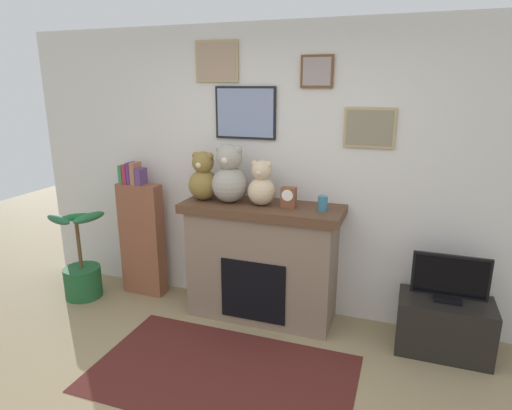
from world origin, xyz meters
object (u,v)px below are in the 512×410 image
object	(u,v)px
tv_stand	(444,326)
candle_jar	(323,203)
potted_plant	(82,271)
television	(450,279)
mantel_clock	(289,197)
teddy_bear_cream	(230,176)
teddy_bear_tan	(203,178)
bookshelf	(142,235)
fireplace	(262,261)
teddy_bear_brown	(262,185)

from	to	relation	value
tv_stand	candle_jar	xyz separation A→B (m)	(-1.02, 0.04, 0.91)
potted_plant	candle_jar	world-z (taller)	candle_jar
potted_plant	television	size ratio (longest dim) A/B	1.61
mantel_clock	teddy_bear_cream	world-z (taller)	teddy_bear_cream
potted_plant	teddy_bear_tan	distance (m)	1.63
mantel_clock	teddy_bear_tan	distance (m)	0.80
bookshelf	potted_plant	bearing A→B (deg)	-150.69
fireplace	mantel_clock	distance (m)	0.66
tv_stand	teddy_bear_cream	bearing A→B (deg)	178.81
bookshelf	candle_jar	size ratio (longest dim) A/B	10.92
fireplace	teddy_bear_brown	xyz separation A→B (m)	(0.00, -0.02, 0.71)
teddy_bear_cream	television	bearing A→B (deg)	-1.24
candle_jar	teddy_bear_brown	xyz separation A→B (m)	(-0.53, -0.00, 0.11)
potted_plant	television	xyz separation A→B (m)	(3.38, 0.20, 0.35)
teddy_bear_brown	television	bearing A→B (deg)	-1.48
fireplace	bookshelf	distance (m)	1.30
tv_stand	television	distance (m)	0.41
potted_plant	teddy_bear_brown	world-z (taller)	teddy_bear_brown
teddy_bear_brown	candle_jar	bearing A→B (deg)	0.05
teddy_bear_brown	teddy_bear_tan	bearing A→B (deg)	-179.99
mantel_clock	teddy_bear_cream	bearing A→B (deg)	179.92
television	teddy_bear_cream	world-z (taller)	teddy_bear_cream
teddy_bear_tan	teddy_bear_brown	world-z (taller)	teddy_bear_tan
tv_stand	television	world-z (taller)	television
fireplace	teddy_bear_cream	distance (m)	0.82
teddy_bear_tan	teddy_bear_brown	size ratio (longest dim) A/B	1.12
tv_stand	teddy_bear_cream	xyz separation A→B (m)	(-1.85, 0.04, 1.08)
fireplace	tv_stand	size ratio (longest dim) A/B	1.99
fireplace	tv_stand	bearing A→B (deg)	-2.10
potted_plant	tv_stand	size ratio (longest dim) A/B	1.27
fireplace	candle_jar	xyz separation A→B (m)	(0.53, -0.02, 0.59)
candle_jar	bookshelf	bearing A→B (deg)	178.09
tv_stand	candle_jar	distance (m)	1.37
tv_stand	teddy_bear_tan	world-z (taller)	teddy_bear_tan
fireplace	mantel_clock	size ratio (longest dim) A/B	8.13
bookshelf	teddy_bear_tan	bearing A→B (deg)	-4.74
television	teddy_bear_cream	size ratio (longest dim) A/B	1.10
teddy_bear_cream	teddy_bear_tan	bearing A→B (deg)	179.98
fireplace	potted_plant	xyz separation A→B (m)	(-1.82, -0.25, -0.26)
mantel_clock	teddy_bear_cream	distance (m)	0.56
fireplace	teddy_bear_tan	world-z (taller)	teddy_bear_tan
mantel_clock	teddy_bear_cream	size ratio (longest dim) A/B	0.34
fireplace	teddy_bear_cream	size ratio (longest dim) A/B	2.76
potted_plant	teddy_bear_cream	distance (m)	1.85
mantel_clock	teddy_bear_brown	xyz separation A→B (m)	(-0.24, 0.00, 0.09)
mantel_clock	teddy_bear_brown	size ratio (longest dim) A/B	0.45
potted_plant	tv_stand	xyz separation A→B (m)	(3.38, 0.20, -0.06)
bookshelf	potted_plant	world-z (taller)	bookshelf
mantel_clock	teddy_bear_brown	bearing A→B (deg)	179.79
bookshelf	candle_jar	world-z (taller)	bookshelf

